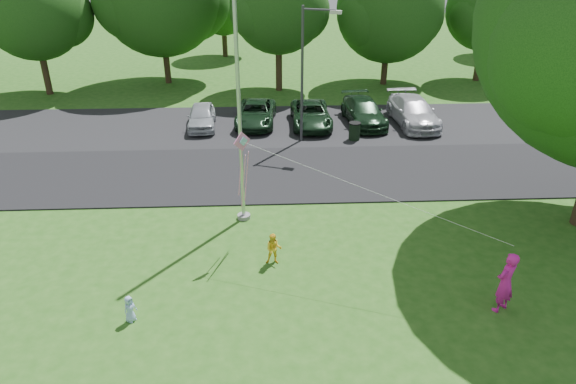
{
  "coord_description": "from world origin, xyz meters",
  "views": [
    {
      "loc": [
        -2.61,
        -12.22,
        9.84
      ],
      "look_at": [
        -1.85,
        4.0,
        1.6
      ],
      "focal_mm": 32.0,
      "sensor_mm": 36.0,
      "label": 1
    }
  ],
  "objects_px": {
    "child_yellow": "(274,249)",
    "child_blue": "(130,309)",
    "woman": "(505,282)",
    "trash_can": "(354,132)",
    "kite": "(248,156)",
    "street_lamp": "(308,64)",
    "flagpole": "(239,114)"
  },
  "relations": [
    {
      "from": "child_yellow",
      "to": "child_blue",
      "type": "bearing_deg",
      "value": -143.84
    },
    {
      "from": "child_yellow",
      "to": "kite",
      "type": "relative_size",
      "value": 0.14
    },
    {
      "from": "woman",
      "to": "trash_can",
      "type": "bearing_deg",
      "value": -113.37
    },
    {
      "from": "flagpole",
      "to": "street_lamp",
      "type": "distance_m",
      "value": 8.47
    },
    {
      "from": "child_blue",
      "to": "kite",
      "type": "distance_m",
      "value": 5.84
    },
    {
      "from": "trash_can",
      "to": "child_blue",
      "type": "distance_m",
      "value": 16.16
    },
    {
      "from": "trash_can",
      "to": "woman",
      "type": "bearing_deg",
      "value": -81.5
    },
    {
      "from": "trash_can",
      "to": "child_yellow",
      "type": "relative_size",
      "value": 0.9
    },
    {
      "from": "child_yellow",
      "to": "kite",
      "type": "xyz_separation_m",
      "value": [
        -0.75,
        1.07,
        2.89
      ]
    },
    {
      "from": "child_yellow",
      "to": "child_blue",
      "type": "height_order",
      "value": "child_yellow"
    },
    {
      "from": "street_lamp",
      "to": "trash_can",
      "type": "relative_size",
      "value": 6.85
    },
    {
      "from": "woman",
      "to": "child_yellow",
      "type": "xyz_separation_m",
      "value": [
        -6.53,
        2.66,
        -0.41
      ]
    },
    {
      "from": "street_lamp",
      "to": "child_blue",
      "type": "xyz_separation_m",
      "value": [
        -6.04,
        -13.6,
        -3.67
      ]
    },
    {
      "from": "trash_can",
      "to": "child_blue",
      "type": "height_order",
      "value": "trash_can"
    },
    {
      "from": "flagpole",
      "to": "child_blue",
      "type": "distance_m",
      "value": 7.46
    },
    {
      "from": "trash_can",
      "to": "child_yellow",
      "type": "bearing_deg",
      "value": -112.06
    },
    {
      "from": "woman",
      "to": "child_blue",
      "type": "bearing_deg",
      "value": -31.94
    },
    {
      "from": "flagpole",
      "to": "child_yellow",
      "type": "relative_size",
      "value": 9.03
    },
    {
      "from": "flagpole",
      "to": "child_blue",
      "type": "xyz_separation_m",
      "value": [
        -3.01,
        -5.7,
        -3.75
      ]
    },
    {
      "from": "kite",
      "to": "street_lamp",
      "type": "bearing_deg",
      "value": 35.27
    },
    {
      "from": "child_yellow",
      "to": "child_blue",
      "type": "distance_m",
      "value": 4.88
    },
    {
      "from": "child_blue",
      "to": "kite",
      "type": "height_order",
      "value": "kite"
    },
    {
      "from": "child_yellow",
      "to": "kite",
      "type": "height_order",
      "value": "kite"
    },
    {
      "from": "street_lamp",
      "to": "child_yellow",
      "type": "xyz_separation_m",
      "value": [
        -1.94,
        -10.96,
        -3.53
      ]
    },
    {
      "from": "woman",
      "to": "child_yellow",
      "type": "distance_m",
      "value": 7.06
    },
    {
      "from": "trash_can",
      "to": "woman",
      "type": "relative_size",
      "value": 0.51
    },
    {
      "from": "street_lamp",
      "to": "kite",
      "type": "xyz_separation_m",
      "value": [
        -2.7,
        -9.89,
        -0.64
      ]
    },
    {
      "from": "woman",
      "to": "child_blue",
      "type": "height_order",
      "value": "woman"
    },
    {
      "from": "kite",
      "to": "flagpole",
      "type": "bearing_deg",
      "value": 60.03
    },
    {
      "from": "street_lamp",
      "to": "child_blue",
      "type": "bearing_deg",
      "value": -93.77
    },
    {
      "from": "child_yellow",
      "to": "child_blue",
      "type": "relative_size",
      "value": 1.33
    },
    {
      "from": "child_blue",
      "to": "trash_can",
      "type": "bearing_deg",
      "value": 0.12
    }
  ]
}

